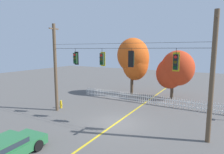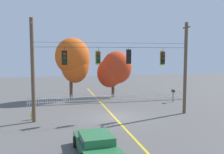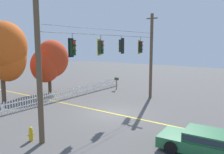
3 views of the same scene
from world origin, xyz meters
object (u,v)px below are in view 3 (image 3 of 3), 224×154
(traffic_signal_southbound_primary, at_px, (72,48))
(traffic_signal_westbound_side, at_px, (101,47))
(autumn_maple_near_fence, at_px, (6,51))
(fire_hydrant, at_px, (31,134))
(autumn_maple_mid, at_px, (49,62))
(parked_car, at_px, (204,142))
(traffic_signal_eastbound_side, at_px, (121,46))
(traffic_signal_northbound_secondary, at_px, (140,47))
(roadside_mailbox, at_px, (117,80))

(traffic_signal_southbound_primary, height_order, traffic_signal_westbound_side, same)
(autumn_maple_near_fence, height_order, fire_hydrant, autumn_maple_near_fence)
(autumn_maple_mid, distance_m, parked_car, 18.16)
(autumn_maple_near_fence, bearing_deg, autumn_maple_mid, 2.81)
(traffic_signal_westbound_side, xyz_separation_m, traffic_signal_eastbound_side, (2.55, -0.02, 0.08))
(traffic_signal_westbound_side, relative_size, traffic_signal_northbound_secondary, 0.93)
(autumn_maple_mid, bearing_deg, traffic_signal_westbound_side, -110.21)
(traffic_signal_eastbound_side, bearing_deg, fire_hydrant, 174.77)
(traffic_signal_southbound_primary, distance_m, traffic_signal_westbound_side, 2.70)
(autumn_maple_mid, bearing_deg, traffic_signal_southbound_primary, -122.72)
(traffic_signal_westbound_side, bearing_deg, traffic_signal_northbound_secondary, 0.01)
(traffic_signal_southbound_primary, bearing_deg, autumn_maple_mid, 57.28)
(traffic_signal_southbound_primary, bearing_deg, autumn_maple_near_fence, 81.58)
(autumn_maple_mid, bearing_deg, parked_car, -106.29)
(traffic_signal_eastbound_side, relative_size, fire_hydrant, 1.73)
(parked_car, bearing_deg, autumn_maple_near_fence, 89.57)
(autumn_maple_near_fence, bearing_deg, roadside_mailbox, -23.88)
(traffic_signal_northbound_secondary, xyz_separation_m, roadside_mailbox, (3.54, 4.96, -3.82))
(traffic_signal_westbound_side, distance_m, autumn_maple_near_fence, 9.70)
(autumn_maple_near_fence, height_order, autumn_maple_mid, autumn_maple_near_fence)
(traffic_signal_westbound_side, relative_size, autumn_maple_mid, 0.25)
(traffic_signal_northbound_secondary, relative_size, autumn_maple_near_fence, 0.21)
(traffic_signal_northbound_secondary, bearing_deg, autumn_maple_near_fence, 125.85)
(traffic_signal_eastbound_side, bearing_deg, roadside_mailbox, 36.82)
(fire_hydrant, bearing_deg, parked_car, -64.21)
(traffic_signal_northbound_secondary, height_order, roadside_mailbox, traffic_signal_northbound_secondary)
(traffic_signal_eastbound_side, xyz_separation_m, parked_car, (-3.95, -7.36, -4.50))
(traffic_signal_southbound_primary, xyz_separation_m, autumn_maple_near_fence, (1.42, 9.60, -0.37))
(autumn_maple_mid, xyz_separation_m, fire_hydrant, (-8.94, -9.14, -2.99))
(autumn_maple_near_fence, relative_size, autumn_maple_mid, 1.27)
(traffic_signal_westbound_side, xyz_separation_m, fire_hydrant, (-5.31, 0.70, -4.64))
(autumn_maple_near_fence, xyz_separation_m, parked_car, (-0.13, -16.98, -4.05))
(autumn_maple_mid, distance_m, roadside_mailbox, 7.74)
(traffic_signal_eastbound_side, relative_size, roadside_mailbox, 0.96)
(traffic_signal_eastbound_side, distance_m, autumn_maple_mid, 10.07)
(traffic_signal_eastbound_side, bearing_deg, traffic_signal_southbound_primary, 179.80)
(parked_car, bearing_deg, traffic_signal_northbound_secondary, 46.23)
(traffic_signal_southbound_primary, distance_m, autumn_maple_mid, 11.82)
(traffic_signal_westbound_side, relative_size, fire_hydrant, 1.79)
(traffic_signal_northbound_secondary, bearing_deg, traffic_signal_southbound_primary, -179.99)
(traffic_signal_westbound_side, xyz_separation_m, traffic_signal_northbound_secondary, (5.66, 0.00, -0.05))
(fire_hydrant, bearing_deg, autumn_maple_mid, 45.66)
(fire_hydrant, height_order, roadside_mailbox, roadside_mailbox)
(autumn_maple_near_fence, distance_m, roadside_mailbox, 11.99)
(traffic_signal_westbound_side, distance_m, roadside_mailbox, 11.15)
(traffic_signal_southbound_primary, height_order, roadside_mailbox, traffic_signal_southbound_primary)
(traffic_signal_southbound_primary, relative_size, fire_hydrant, 1.78)
(traffic_signal_eastbound_side, xyz_separation_m, autumn_maple_near_fence, (-3.83, 9.62, -0.44))
(autumn_maple_mid, height_order, parked_car, autumn_maple_mid)
(traffic_signal_southbound_primary, height_order, traffic_signal_northbound_secondary, same)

